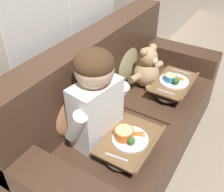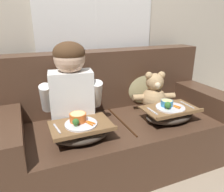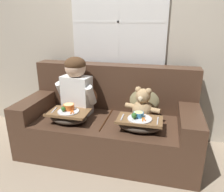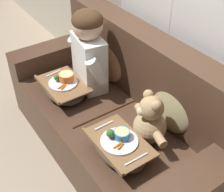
{
  "view_description": "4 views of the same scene",
  "coord_description": "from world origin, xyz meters",
  "px_view_note": "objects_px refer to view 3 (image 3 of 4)",
  "views": [
    {
      "loc": [
        -1.42,
        -0.7,
        1.74
      ],
      "look_at": [
        -0.14,
        0.08,
        0.63
      ],
      "focal_mm": 42.0,
      "sensor_mm": 36.0,
      "label": 1
    },
    {
      "loc": [
        -0.72,
        -1.56,
        1.27
      ],
      "look_at": [
        -0.02,
        0.09,
        0.62
      ],
      "focal_mm": 35.0,
      "sensor_mm": 36.0,
      "label": 2
    },
    {
      "loc": [
        0.59,
        -2.18,
        1.49
      ],
      "look_at": [
        0.02,
        0.12,
        0.66
      ],
      "focal_mm": 35.0,
      "sensor_mm": 36.0,
      "label": 3
    },
    {
      "loc": [
        1.49,
        -1.01,
        1.99
      ],
      "look_at": [
        0.09,
        -0.06,
        0.67
      ],
      "focal_mm": 50.0,
      "sensor_mm": 36.0,
      "label": 4
    }
  ],
  "objects_px": {
    "child_figure": "(76,83)",
    "lap_tray_teddy": "(139,124)",
    "throw_pillow_behind_child": "(83,92)",
    "lap_tray_child": "(69,116)",
    "couch": "(109,122)",
    "teddy_bear": "(142,106)",
    "throw_pillow_behind_teddy": "(145,97)"
  },
  "relations": [
    {
      "from": "teddy_bear",
      "to": "lap_tray_teddy",
      "type": "xyz_separation_m",
      "value": [
        0.0,
        -0.24,
        -0.09
      ]
    },
    {
      "from": "child_figure",
      "to": "lap_tray_teddy",
      "type": "xyz_separation_m",
      "value": [
        0.76,
        -0.25,
        -0.3
      ]
    },
    {
      "from": "couch",
      "to": "throw_pillow_behind_child",
      "type": "height_order",
      "value": "couch"
    },
    {
      "from": "throw_pillow_behind_child",
      "to": "lap_tray_teddy",
      "type": "height_order",
      "value": "throw_pillow_behind_child"
    },
    {
      "from": "throw_pillow_behind_teddy",
      "to": "child_figure",
      "type": "relative_size",
      "value": 0.59
    },
    {
      "from": "teddy_bear",
      "to": "throw_pillow_behind_child",
      "type": "bearing_deg",
      "value": 164.66
    },
    {
      "from": "teddy_bear",
      "to": "throw_pillow_behind_teddy",
      "type": "bearing_deg",
      "value": 89.64
    },
    {
      "from": "throw_pillow_behind_teddy",
      "to": "lap_tray_teddy",
      "type": "relative_size",
      "value": 0.88
    },
    {
      "from": "couch",
      "to": "lap_tray_child",
      "type": "height_order",
      "value": "couch"
    },
    {
      "from": "child_figure",
      "to": "teddy_bear",
      "type": "xyz_separation_m",
      "value": [
        0.76,
        -0.0,
        -0.21
      ]
    },
    {
      "from": "lap_tray_child",
      "to": "throw_pillow_behind_child",
      "type": "bearing_deg",
      "value": 89.88
    },
    {
      "from": "couch",
      "to": "throw_pillow_behind_teddy",
      "type": "distance_m",
      "value": 0.51
    },
    {
      "from": "throw_pillow_behind_child",
      "to": "lap_tray_child",
      "type": "xyz_separation_m",
      "value": [
        -0.0,
        -0.45,
        -0.13
      ]
    },
    {
      "from": "throw_pillow_behind_teddy",
      "to": "child_figure",
      "type": "distance_m",
      "value": 0.81
    },
    {
      "from": "couch",
      "to": "throw_pillow_behind_child",
      "type": "distance_m",
      "value": 0.51
    },
    {
      "from": "child_figure",
      "to": "teddy_bear",
      "type": "height_order",
      "value": "child_figure"
    },
    {
      "from": "lap_tray_child",
      "to": "lap_tray_teddy",
      "type": "relative_size",
      "value": 0.96
    },
    {
      "from": "throw_pillow_behind_teddy",
      "to": "couch",
      "type": "bearing_deg",
      "value": -155.01
    },
    {
      "from": "couch",
      "to": "child_figure",
      "type": "distance_m",
      "value": 0.6
    },
    {
      "from": "lap_tray_teddy",
      "to": "child_figure",
      "type": "bearing_deg",
      "value": 162.0
    },
    {
      "from": "teddy_bear",
      "to": "couch",
      "type": "bearing_deg",
      "value": 175.32
    },
    {
      "from": "throw_pillow_behind_child",
      "to": "throw_pillow_behind_teddy",
      "type": "xyz_separation_m",
      "value": [
        0.76,
        0.0,
        0.0
      ]
    },
    {
      "from": "lap_tray_teddy",
      "to": "lap_tray_child",
      "type": "bearing_deg",
      "value": 179.9
    },
    {
      "from": "throw_pillow_behind_teddy",
      "to": "child_figure",
      "type": "height_order",
      "value": "child_figure"
    },
    {
      "from": "throw_pillow_behind_child",
      "to": "lap_tray_teddy",
      "type": "xyz_separation_m",
      "value": [
        0.76,
        -0.45,
        -0.13
      ]
    },
    {
      "from": "throw_pillow_behind_teddy",
      "to": "lap_tray_child",
      "type": "xyz_separation_m",
      "value": [
        -0.77,
        -0.45,
        -0.13
      ]
    },
    {
      "from": "throw_pillow_behind_teddy",
      "to": "teddy_bear",
      "type": "height_order",
      "value": "throw_pillow_behind_teddy"
    },
    {
      "from": "throw_pillow_behind_teddy",
      "to": "teddy_bear",
      "type": "bearing_deg",
      "value": -90.36
    },
    {
      "from": "throw_pillow_behind_child",
      "to": "throw_pillow_behind_teddy",
      "type": "relative_size",
      "value": 1.09
    },
    {
      "from": "throw_pillow_behind_child",
      "to": "throw_pillow_behind_teddy",
      "type": "distance_m",
      "value": 0.76
    },
    {
      "from": "couch",
      "to": "throw_pillow_behind_teddy",
      "type": "bearing_deg",
      "value": 24.99
    },
    {
      "from": "child_figure",
      "to": "teddy_bear",
      "type": "distance_m",
      "value": 0.79
    }
  ]
}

